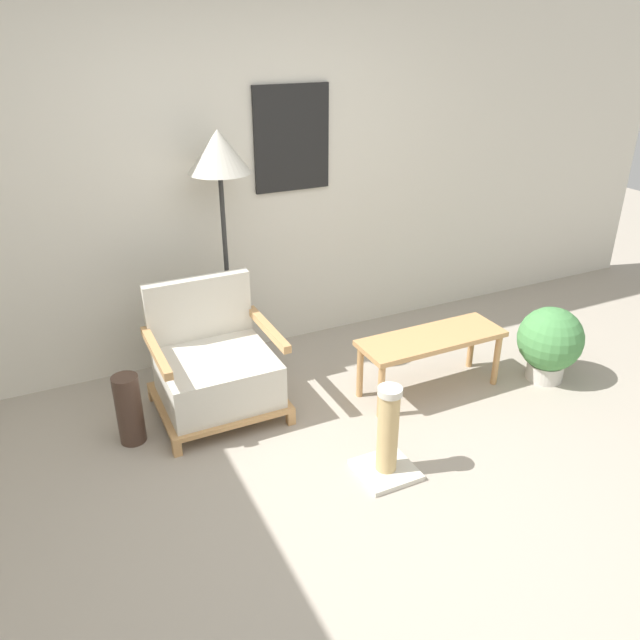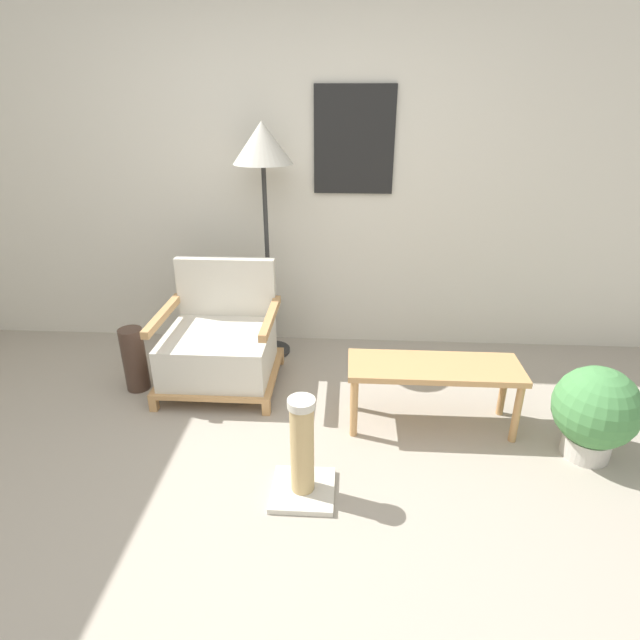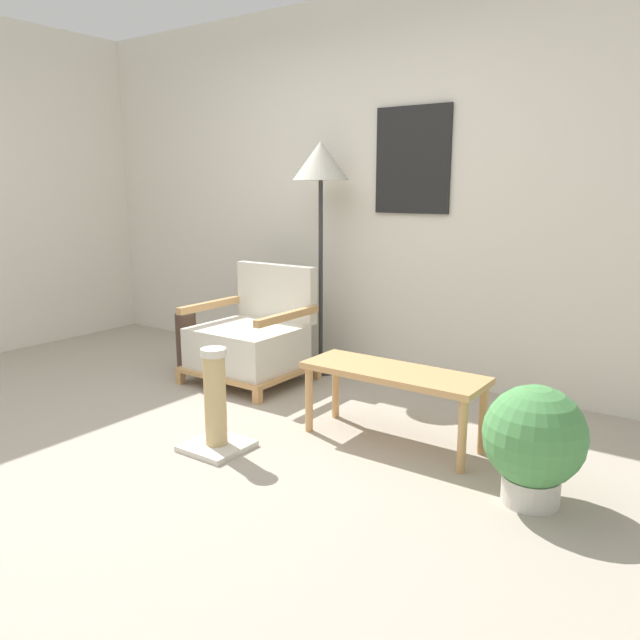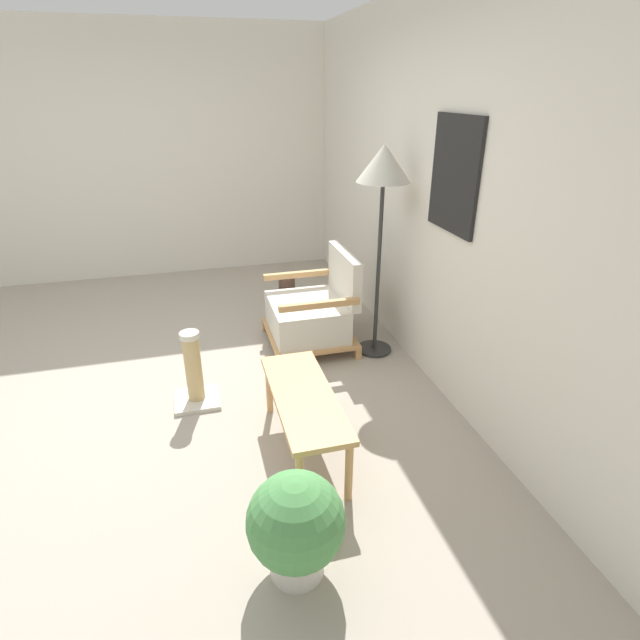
% 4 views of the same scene
% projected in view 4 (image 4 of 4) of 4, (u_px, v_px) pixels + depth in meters
% --- Properties ---
extents(ground_plane, '(14.00, 14.00, 0.00)m').
position_uv_depth(ground_plane, '(159.00, 389.00, 3.75)').
color(ground_plane, '#A89E8E').
extents(wall_back, '(8.00, 0.09, 2.70)m').
position_uv_depth(wall_back, '(426.00, 193.00, 3.66)').
color(wall_back, silver).
rests_on(wall_back, ground_plane).
extents(wall_left, '(0.06, 8.00, 2.70)m').
position_uv_depth(wall_left, '(194.00, 155.00, 5.64)').
color(wall_left, silver).
rests_on(wall_left, ground_plane).
extents(armchair, '(0.77, 0.71, 0.82)m').
position_uv_depth(armchair, '(312.00, 312.00, 4.28)').
color(armchair, tan).
rests_on(armchair, ground_plane).
extents(floor_lamp, '(0.40, 0.40, 1.69)m').
position_uv_depth(floor_lamp, '(383.00, 176.00, 3.67)').
color(floor_lamp, '#2D2D2D').
rests_on(floor_lamp, ground_plane).
extents(coffee_table, '(1.00, 0.35, 0.41)m').
position_uv_depth(coffee_table, '(304.00, 402.00, 2.97)').
color(coffee_table, tan).
rests_on(coffee_table, ground_plane).
extents(vase, '(0.16, 0.16, 0.44)m').
position_uv_depth(vase, '(287.00, 297.00, 4.78)').
color(vase, '#473328').
rests_on(vase, ground_plane).
extents(potted_plant, '(0.45, 0.45, 0.54)m').
position_uv_depth(potted_plant, '(296.00, 525.00, 2.22)').
color(potted_plant, beige).
rests_on(potted_plant, ground_plane).
extents(scratching_post, '(0.32, 0.32, 0.55)m').
position_uv_depth(scratching_post, '(194.00, 376.00, 3.51)').
color(scratching_post, beige).
rests_on(scratching_post, ground_plane).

